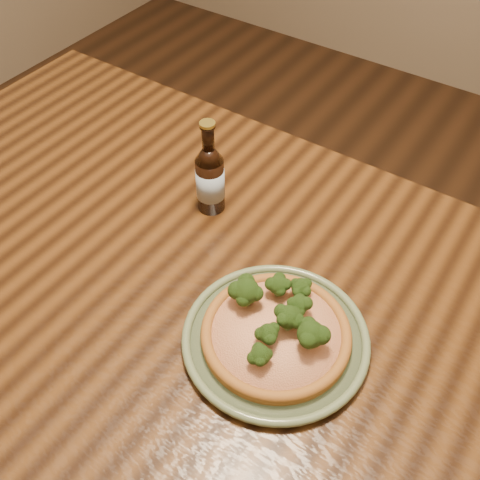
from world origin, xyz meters
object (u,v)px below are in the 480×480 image
Objects in this scene: table at (217,320)px; beer_bottle at (210,178)px; pizza at (277,330)px; plate at (276,338)px.

beer_bottle is at bearing 127.95° from table.
beer_bottle is at bearing 144.03° from pizza.
pizza is (0.14, -0.03, 0.12)m from table.
plate is 1.50× the size of beer_bottle.
table is 8.14× the size of beer_bottle.
beer_bottle is (-0.27, 0.19, 0.04)m from pizza.
plate is 1.26× the size of pizza.
beer_bottle reaches higher than table.
beer_bottle reaches higher than plate.
pizza reaches higher than plate.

